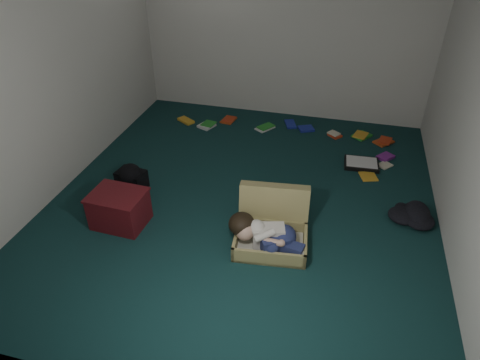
% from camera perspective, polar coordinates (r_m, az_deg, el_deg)
% --- Properties ---
extents(floor, '(4.50, 4.50, 0.00)m').
position_cam_1_polar(floor, '(4.63, 0.47, -2.59)').
color(floor, '#113131').
rests_on(floor, ground).
extents(wall_back, '(4.50, 0.00, 4.50)m').
position_cam_1_polar(wall_back, '(6.10, 6.05, 19.98)').
color(wall_back, silver).
rests_on(wall_back, ground).
extents(wall_front, '(4.50, 0.00, 4.50)m').
position_cam_1_polar(wall_front, '(2.18, -14.20, -9.14)').
color(wall_front, silver).
rests_on(wall_front, ground).
extents(wall_left, '(0.00, 4.50, 4.50)m').
position_cam_1_polar(wall_left, '(4.85, -23.75, 13.72)').
color(wall_left, silver).
rests_on(wall_left, ground).
extents(suitcase, '(0.73, 0.72, 0.49)m').
position_cam_1_polar(suitcase, '(4.05, 4.28, -6.22)').
color(suitcase, tan).
rests_on(suitcase, floor).
extents(person, '(0.73, 0.35, 0.30)m').
position_cam_1_polar(person, '(3.90, 3.43, -7.26)').
color(person, silver).
rests_on(person, suitcase).
extents(maroon_bin, '(0.54, 0.43, 0.36)m').
position_cam_1_polar(maroon_bin, '(4.37, -15.80, -3.71)').
color(maroon_bin, '#531016').
rests_on(maroon_bin, floor).
extents(backpack, '(0.43, 0.36, 0.23)m').
position_cam_1_polar(backpack, '(4.89, -14.26, 0.14)').
color(backpack, black).
rests_on(backpack, floor).
extents(clothing_pile, '(0.48, 0.44, 0.12)m').
position_cam_1_polar(clothing_pile, '(4.68, 21.58, -3.97)').
color(clothing_pile, black).
rests_on(clothing_pile, floor).
extents(paper_tray, '(0.42, 0.32, 0.06)m').
position_cam_1_polar(paper_tray, '(5.39, 15.88, 2.11)').
color(paper_tray, black).
rests_on(paper_tray, floor).
extents(book_scatter, '(3.01, 1.36, 0.02)m').
position_cam_1_polar(book_scatter, '(5.87, 8.62, 5.67)').
color(book_scatter, gold).
rests_on(book_scatter, floor).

